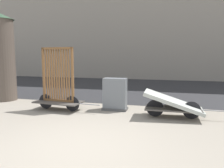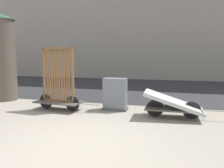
{
  "view_description": "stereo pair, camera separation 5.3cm",
  "coord_description": "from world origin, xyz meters",
  "px_view_note": "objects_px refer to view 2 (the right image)",
  "views": [
    {
      "loc": [
        1.67,
        -3.88,
        1.81
      ],
      "look_at": [
        0.0,
        2.63,
        0.94
      ],
      "focal_mm": 35.0,
      "sensor_mm": 36.0,
      "label": 1
    },
    {
      "loc": [
        1.73,
        -3.87,
        1.81
      ],
      "look_at": [
        0.0,
        2.63,
        0.94
      ],
      "focal_mm": 35.0,
      "sensor_mm": 36.0,
      "label": 2
    }
  ],
  "objects_px": {
    "bike_cart_with_bedframe": "(59,89)",
    "advertising_column": "(3,57)",
    "utility_cabinet": "(115,95)",
    "bike_cart_with_mattress": "(173,104)"
  },
  "relations": [
    {
      "from": "bike_cart_with_bedframe",
      "to": "advertising_column",
      "type": "height_order",
      "value": "advertising_column"
    },
    {
      "from": "utility_cabinet",
      "to": "bike_cart_with_mattress",
      "type": "bearing_deg",
      "value": -14.53
    },
    {
      "from": "bike_cart_with_bedframe",
      "to": "utility_cabinet",
      "type": "distance_m",
      "value": 1.9
    },
    {
      "from": "bike_cart_with_bedframe",
      "to": "utility_cabinet",
      "type": "xyz_separation_m",
      "value": [
        1.82,
        0.49,
        -0.21
      ]
    },
    {
      "from": "bike_cart_with_bedframe",
      "to": "advertising_column",
      "type": "distance_m",
      "value": 3.28
    },
    {
      "from": "bike_cart_with_bedframe",
      "to": "utility_cabinet",
      "type": "relative_size",
      "value": 2.17
    },
    {
      "from": "bike_cart_with_bedframe",
      "to": "utility_cabinet",
      "type": "bearing_deg",
      "value": 20.16
    },
    {
      "from": "bike_cart_with_bedframe",
      "to": "utility_cabinet",
      "type": "height_order",
      "value": "bike_cart_with_bedframe"
    },
    {
      "from": "bike_cart_with_bedframe",
      "to": "advertising_column",
      "type": "bearing_deg",
      "value": 167.36
    },
    {
      "from": "bike_cart_with_bedframe",
      "to": "bike_cart_with_mattress",
      "type": "relative_size",
      "value": 0.99
    }
  ]
}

